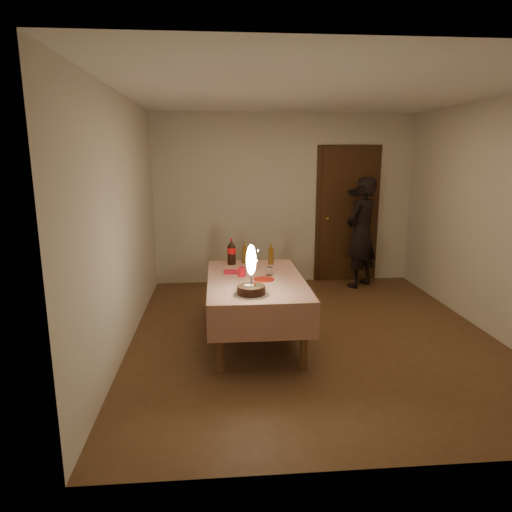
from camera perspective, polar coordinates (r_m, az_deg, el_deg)
name	(u,v)px	position (r m, az deg, el deg)	size (l,w,h in m)	color
ground	(312,334)	(5.26, 6.97, -9.71)	(4.00, 4.50, 0.01)	brown
room_shell	(318,186)	(4.96, 7.70, 8.62)	(4.04, 4.54, 2.62)	beige
dining_table	(256,287)	(4.90, -0.05, -3.89)	(1.02, 1.72, 0.69)	brown
birthday_cake	(251,282)	(4.30, -0.60, -3.26)	(0.33, 0.33, 0.48)	white
red_plate	(264,279)	(4.83, 1.00, -2.94)	(0.22, 0.22, 0.01)	#A8170B
red_cup	(242,272)	(4.94, -1.79, -2.02)	(0.08, 0.08, 0.10)	red
clear_cup	(269,271)	(5.00, 1.66, -1.90)	(0.07, 0.07, 0.09)	white
napkin_stack	(231,272)	(5.12, -3.19, -1.98)	(0.15, 0.15, 0.02)	red
cola_bottle	(231,252)	(5.47, -3.08, 0.52)	(0.10, 0.10, 0.32)	black
amber_bottle_left	(245,253)	(5.54, -1.39, 0.33)	(0.06, 0.06, 0.26)	#55360E
amber_bottle_right	(271,255)	(5.47, 1.89, 0.17)	(0.06, 0.06, 0.26)	#55360E
photographer	(361,232)	(7.05, 13.02, 2.89)	(0.72, 0.69, 1.67)	black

